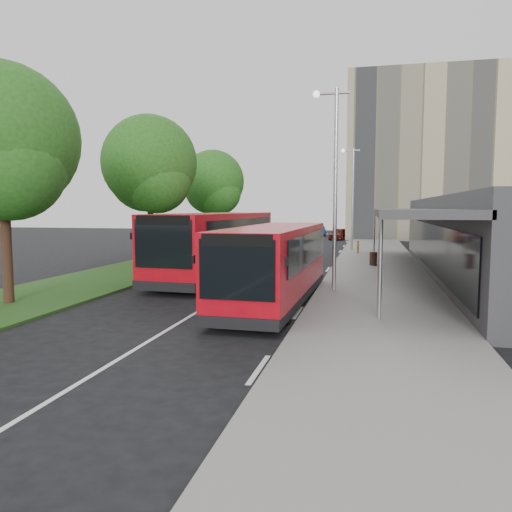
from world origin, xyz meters
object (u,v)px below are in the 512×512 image
(litter_bin, at_px, (373,259))
(lamp_post_far, at_px, (352,192))
(tree_near, at_px, (3,150))
(car_near, at_px, (339,234))
(tree_far, at_px, (213,186))
(bollard, at_px, (358,247))
(bus_main, at_px, (275,264))
(lamp_post_near, at_px, (333,177))
(bus_second, at_px, (216,245))
(car_far, at_px, (319,231))
(tree_mid, at_px, (150,169))

(litter_bin, bearing_deg, lamp_post_far, 99.03)
(tree_near, bearing_deg, car_near, 76.86)
(tree_far, xyz_separation_m, bollard, (11.76, -1.91, -4.69))
(bus_main, relative_size, bollard, 11.15)
(litter_bin, bearing_deg, lamp_post_near, -100.28)
(tree_near, xyz_separation_m, litter_bin, (12.82, 14.29, -4.97))
(litter_bin, distance_m, car_near, 25.92)
(lamp_post_far, relative_size, bollard, 8.92)
(bus_second, relative_size, bollard, 12.83)
(bus_main, bearing_deg, tree_far, 114.53)
(tree_near, distance_m, car_far, 48.26)
(car_far, bearing_deg, lamp_post_near, -97.07)
(lamp_post_far, relative_size, bus_second, 0.70)
(tree_far, relative_size, litter_bin, 10.58)
(bus_second, xyz_separation_m, car_far, (1.22, 39.39, -1.05))
(lamp_post_far, xyz_separation_m, bollard, (0.64, -2.86, -4.12))
(lamp_post_near, height_order, lamp_post_far, same)
(tree_near, xyz_separation_m, tree_far, (0.00, 24.00, -0.22))
(tree_mid, height_order, car_far, tree_mid)
(lamp_post_near, bearing_deg, bus_main, -125.95)
(car_near, bearing_deg, tree_mid, -95.44)
(tree_mid, relative_size, bollard, 9.87)
(lamp_post_far, relative_size, car_near, 2.10)
(bus_second, bearing_deg, litter_bin, 42.00)
(tree_far, xyz_separation_m, litter_bin, (12.82, -9.71, -4.75))
(bus_second, bearing_deg, tree_near, -118.84)
(tree_mid, relative_size, car_far, 2.44)
(tree_far, relative_size, lamp_post_far, 1.02)
(tree_mid, height_order, bus_main, tree_mid)
(bus_main, bearing_deg, car_far, 94.96)
(bus_main, bearing_deg, lamp_post_near, 55.39)
(bus_second, xyz_separation_m, bollard, (6.59, 13.90, -1.05))
(lamp_post_near, distance_m, bus_second, 7.44)
(tree_near, bearing_deg, bollard, 61.96)
(car_near, bearing_deg, lamp_post_far, -70.16)
(litter_bin, height_order, car_near, car_near)
(tree_far, bearing_deg, litter_bin, -37.14)
(tree_near, relative_size, lamp_post_far, 1.07)
(car_near, bearing_deg, bus_main, -77.09)
(tree_far, xyz_separation_m, car_near, (9.33, 15.97, -4.64))
(lamp_post_far, bearing_deg, bus_main, -94.72)
(tree_mid, distance_m, lamp_post_near, 13.21)
(litter_bin, distance_m, car_far, 33.91)
(litter_bin, bearing_deg, tree_near, -131.90)
(bollard, bearing_deg, tree_near, -118.04)
(bollard, relative_size, car_near, 0.23)
(bus_second, height_order, bollard, bus_second)
(tree_near, xyz_separation_m, lamp_post_far, (11.13, 24.95, -0.79))
(litter_bin, bearing_deg, car_near, 97.74)
(lamp_post_near, bearing_deg, bus_second, 151.38)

